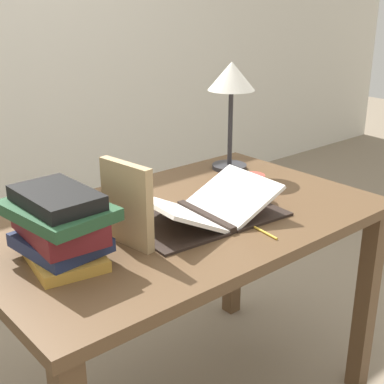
{
  "coord_description": "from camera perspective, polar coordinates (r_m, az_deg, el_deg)",
  "views": [
    {
      "loc": [
        -0.97,
        -1.18,
        1.39
      ],
      "look_at": [
        0.02,
        -0.03,
        0.83
      ],
      "focal_mm": 50.0,
      "sensor_mm": 36.0,
      "label": 1
    }
  ],
  "objects": [
    {
      "name": "reading_lamp",
      "position": [
        2.03,
        4.22,
        11.33
      ],
      "size": [
        0.18,
        0.18,
        0.41
      ],
      "color": "#2D2D33",
      "rests_on": "reading_desk"
    },
    {
      "name": "book_stack_tall",
      "position": [
        1.4,
        -14.0,
        -3.49
      ],
      "size": [
        0.23,
        0.3,
        0.19
      ],
      "color": "#BC8933",
      "rests_on": "reading_desk"
    },
    {
      "name": "reading_desk",
      "position": [
        1.7,
        -1.26,
        -5.73
      ],
      "size": [
        1.26,
        0.77,
        0.75
      ],
      "color": "brown",
      "rests_on": "ground_plane"
    },
    {
      "name": "coffee_mug",
      "position": [
        1.79,
        6.54,
        0.57
      ],
      "size": [
        0.08,
        0.11,
        0.08
      ],
      "rotation": [
        0.0,
        0.0,
        4.93
      ],
      "color": "#B74238",
      "rests_on": "reading_desk"
    },
    {
      "name": "open_book",
      "position": [
        1.62,
        1.45,
        -1.93
      ],
      "size": [
        0.5,
        0.31,
        0.11
      ],
      "rotation": [
        0.0,
        0.0,
        -0.08
      ],
      "color": "black",
      "rests_on": "reading_desk"
    },
    {
      "name": "book_standing_upright",
      "position": [
        1.44,
        -6.96,
        -1.3
      ],
      "size": [
        0.05,
        0.18,
        0.23
      ],
      "rotation": [
        0.0,
        0.0,
        0.12
      ],
      "color": "tan",
      "rests_on": "reading_desk"
    },
    {
      "name": "pencil",
      "position": [
        1.56,
        7.33,
        -4.06
      ],
      "size": [
        0.03,
        0.14,
        0.01
      ],
      "rotation": [
        0.0,
        0.0,
        -0.13
      ],
      "color": "gold",
      "rests_on": "reading_desk"
    }
  ]
}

